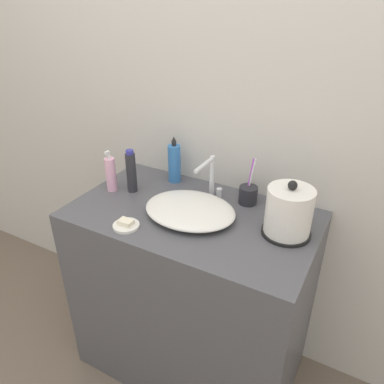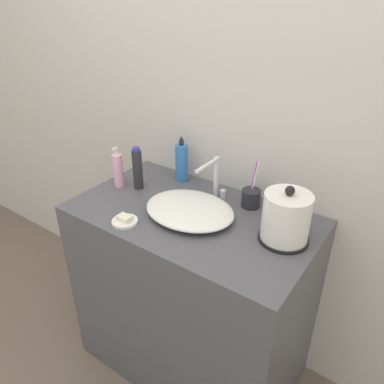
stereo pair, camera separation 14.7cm
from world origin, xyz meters
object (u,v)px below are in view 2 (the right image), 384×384
object	(u,v)px
electric_kettle	(286,219)
mouthwash_bottle	(138,169)
toothbrush_cup	(251,198)
lotion_bottle	(118,170)
faucet	(215,176)
shampoo_bottle	(182,162)

from	to	relation	value
electric_kettle	mouthwash_bottle	xyz separation A→B (m)	(-0.70, -0.00, 0.01)
toothbrush_cup	lotion_bottle	distance (m)	0.61
faucet	lotion_bottle	bearing A→B (deg)	-159.79
shampoo_bottle	mouthwash_bottle	distance (m)	0.21
shampoo_bottle	mouthwash_bottle	xyz separation A→B (m)	(-0.12, -0.18, 0.00)
lotion_bottle	mouthwash_bottle	size ratio (longest dim) A/B	0.97
faucet	toothbrush_cup	size ratio (longest dim) A/B	0.91
faucet	lotion_bottle	world-z (taller)	lotion_bottle
shampoo_bottle	lotion_bottle	bearing A→B (deg)	-132.96
shampoo_bottle	toothbrush_cup	bearing A→B (deg)	-4.21
lotion_bottle	mouthwash_bottle	bearing A→B (deg)	24.20
faucet	lotion_bottle	distance (m)	0.45
toothbrush_cup	shampoo_bottle	distance (m)	0.38
lotion_bottle	toothbrush_cup	bearing A→B (deg)	17.88
electric_kettle	toothbrush_cup	world-z (taller)	electric_kettle
electric_kettle	lotion_bottle	distance (m)	0.79
electric_kettle	mouthwash_bottle	bearing A→B (deg)	-179.72
toothbrush_cup	mouthwash_bottle	bearing A→B (deg)	-163.26
electric_kettle	shampoo_bottle	world-z (taller)	shampoo_bottle
faucet	mouthwash_bottle	world-z (taller)	mouthwash_bottle
faucet	shampoo_bottle	bearing A→B (deg)	164.65
electric_kettle	shampoo_bottle	distance (m)	0.61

